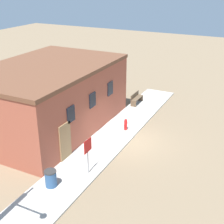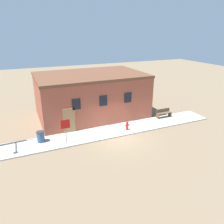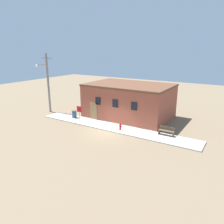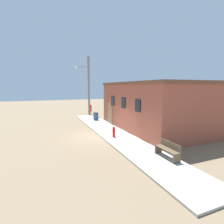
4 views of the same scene
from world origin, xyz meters
name	(u,v)px [view 2 (image 2 of 4)]	position (x,y,z in m)	size (l,w,h in m)	color
ground_plane	(119,137)	(0.00, 0.00, 0.00)	(80.00, 80.00, 0.00)	#7A664C
sidewalk	(113,131)	(0.00, 1.20, 0.05)	(19.00, 2.41, 0.11)	#B2ADA3
brick_building	(91,95)	(-0.44, 5.77, 2.13)	(10.31, 6.86, 4.26)	#9E4C38
fire_hydrant	(127,126)	(1.13, 0.83, 0.50)	(0.43, 0.20, 0.79)	red
stop_sign	(65,127)	(-4.19, 0.52, 1.46)	(0.69, 0.06, 1.94)	gray
bench	(164,113)	(5.78, 1.99, 0.53)	(1.53, 0.44, 0.85)	brown
trash_bin	(41,137)	(-5.94, 1.58, 0.53)	(0.59, 0.59, 0.85)	#2D517F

